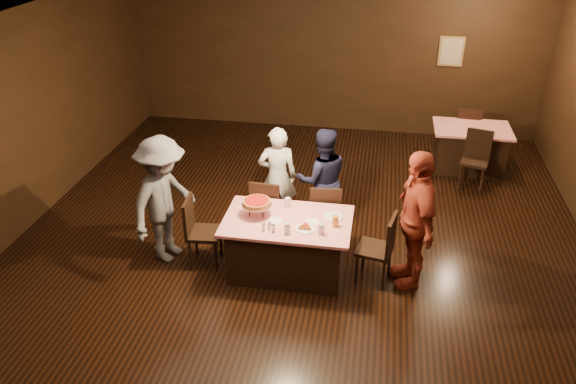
# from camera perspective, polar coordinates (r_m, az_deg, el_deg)

# --- Properties ---
(room) EXTENTS (10.00, 10.04, 3.02)m
(room) POSITION_cam_1_polar(r_m,az_deg,el_deg) (6.41, 0.57, 7.73)
(room) COLOR black
(room) RESTS_ON ground
(main_table) EXTENTS (1.60, 1.00, 0.77)m
(main_table) POSITION_cam_1_polar(r_m,az_deg,el_deg) (7.21, -0.04, -5.45)
(main_table) COLOR red
(main_table) RESTS_ON ground
(back_table) EXTENTS (1.30, 0.90, 0.77)m
(back_table) POSITION_cam_1_polar(r_m,az_deg,el_deg) (10.37, 17.93, 4.26)
(back_table) COLOR red
(back_table) RESTS_ON ground
(chair_far_left) EXTENTS (0.45, 0.45, 0.95)m
(chair_far_left) POSITION_cam_1_polar(r_m,az_deg,el_deg) (7.85, -1.99, -1.60)
(chair_far_left) COLOR black
(chair_far_left) RESTS_ON ground
(chair_far_right) EXTENTS (0.46, 0.46, 0.95)m
(chair_far_right) POSITION_cam_1_polar(r_m,az_deg,el_deg) (7.75, 3.82, -2.10)
(chair_far_right) COLOR black
(chair_far_right) RESTS_ON ground
(chair_end_left) EXTENTS (0.45, 0.45, 0.95)m
(chair_end_left) POSITION_cam_1_polar(r_m,az_deg,el_deg) (7.40, -8.49, -4.01)
(chair_end_left) COLOR black
(chair_end_left) RESTS_ON ground
(chair_end_right) EXTENTS (0.50, 0.50, 0.95)m
(chair_end_right) POSITION_cam_1_polar(r_m,az_deg,el_deg) (7.09, 8.80, -5.63)
(chair_end_right) COLOR black
(chair_end_right) RESTS_ON ground
(chair_back_near) EXTENTS (0.51, 0.51, 0.95)m
(chair_back_near) POSITION_cam_1_polar(r_m,az_deg,el_deg) (9.71, 18.45, 3.06)
(chair_back_near) COLOR black
(chair_back_near) RESTS_ON ground
(chair_back_far) EXTENTS (0.44, 0.44, 0.95)m
(chair_back_far) POSITION_cam_1_polar(r_m,az_deg,el_deg) (10.89, 17.67, 5.97)
(chair_back_far) COLOR black
(chair_back_far) RESTS_ON ground
(diner_white_jacket) EXTENTS (0.61, 0.46, 1.52)m
(diner_white_jacket) POSITION_cam_1_polar(r_m,az_deg,el_deg) (8.05, -1.07, 1.55)
(diner_white_jacket) COLOR silver
(diner_white_jacket) RESTS_ON ground
(diner_navy_hoodie) EXTENTS (0.89, 0.77, 1.55)m
(diner_navy_hoodie) POSITION_cam_1_polar(r_m,az_deg,el_deg) (7.95, 3.50, 1.24)
(diner_navy_hoodie) COLOR #161732
(diner_navy_hoodie) RESTS_ON ground
(diner_grey_knit) EXTENTS (0.96, 1.27, 1.74)m
(diner_grey_knit) POSITION_cam_1_polar(r_m,az_deg,el_deg) (7.40, -12.51, -0.79)
(diner_grey_knit) COLOR #5A5B60
(diner_grey_knit) RESTS_ON ground
(diner_red_shirt) EXTENTS (0.70, 1.14, 1.81)m
(diner_red_shirt) POSITION_cam_1_polar(r_m,az_deg,el_deg) (6.93, 12.76, -2.72)
(diner_red_shirt) COLOR #A13624
(diner_red_shirt) RESTS_ON ground
(pizza_stand) EXTENTS (0.38, 0.38, 0.22)m
(pizza_stand) POSITION_cam_1_polar(r_m,az_deg,el_deg) (7.02, -3.20, -1.08)
(pizza_stand) COLOR black
(pizza_stand) RESTS_ON main_table
(plate_with_slice) EXTENTS (0.25, 0.25, 0.06)m
(plate_with_slice) POSITION_cam_1_polar(r_m,az_deg,el_deg) (6.80, 1.77, -3.63)
(plate_with_slice) COLOR white
(plate_with_slice) RESTS_ON main_table
(plate_empty) EXTENTS (0.25, 0.25, 0.01)m
(plate_empty) POSITION_cam_1_polar(r_m,az_deg,el_deg) (7.07, 4.56, -2.55)
(plate_empty) COLOR white
(plate_empty) RESTS_ON main_table
(glass_front_left) EXTENTS (0.08, 0.08, 0.14)m
(glass_front_left) POSITION_cam_1_polar(r_m,az_deg,el_deg) (6.71, -0.06, -3.69)
(glass_front_left) COLOR silver
(glass_front_left) RESTS_ON main_table
(glass_front_right) EXTENTS (0.08, 0.08, 0.14)m
(glass_front_right) POSITION_cam_1_polar(r_m,az_deg,el_deg) (6.70, 3.39, -3.77)
(glass_front_right) COLOR silver
(glass_front_right) RESTS_ON main_table
(glass_amber) EXTENTS (0.08, 0.08, 0.14)m
(glass_amber) POSITION_cam_1_polar(r_m,az_deg,el_deg) (6.86, 4.83, -2.99)
(glass_amber) COLOR #BF7F26
(glass_amber) RESTS_ON main_table
(glass_back) EXTENTS (0.08, 0.08, 0.14)m
(glass_back) POSITION_cam_1_polar(r_m,az_deg,el_deg) (7.23, -0.03, -1.11)
(glass_back) COLOR silver
(glass_back) RESTS_ON main_table
(condiments) EXTENTS (0.17, 0.10, 0.09)m
(condiments) POSITION_cam_1_polar(r_m,az_deg,el_deg) (6.77, -1.96, -3.59)
(condiments) COLOR silver
(condiments) RESTS_ON main_table
(napkin_center) EXTENTS (0.19, 0.19, 0.01)m
(napkin_center) POSITION_cam_1_polar(r_m,az_deg,el_deg) (6.96, 2.39, -3.04)
(napkin_center) COLOR white
(napkin_center) RESTS_ON main_table
(napkin_left) EXTENTS (0.21, 0.21, 0.01)m
(napkin_left) POSITION_cam_1_polar(r_m,az_deg,el_deg) (6.98, -1.33, -2.92)
(napkin_left) COLOR white
(napkin_left) RESTS_ON main_table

